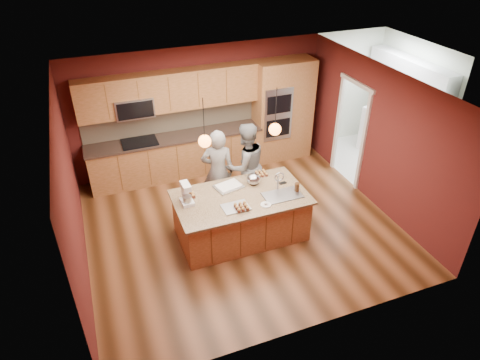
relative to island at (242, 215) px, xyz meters
name	(u,v)px	position (x,y,z in m)	size (l,w,h in m)	color
floor	(241,225)	(0.08, 0.25, -0.43)	(5.50, 5.50, 0.00)	#432610
ceiling	(241,86)	(0.08, 0.25, 2.27)	(5.50, 5.50, 0.00)	white
wall_back	(200,109)	(0.08, 2.75, 0.92)	(5.50, 5.50, 0.00)	#531A18
wall_front	(313,257)	(0.08, -2.25, 0.92)	(5.50, 5.50, 0.00)	#531A18
wall_left	(71,195)	(-2.67, 0.25, 0.92)	(5.00, 5.00, 0.00)	#531A18
wall_right	(376,137)	(2.83, 0.25, 0.92)	(5.00, 5.00, 0.00)	#531A18
cabinet_run	(173,134)	(-0.60, 2.50, 0.55)	(3.74, 0.64, 2.30)	brown
oven_column	(282,110)	(1.93, 2.45, 0.72)	(1.30, 0.62, 2.30)	brown
doorway_trim	(350,134)	(2.81, 1.05, 0.62)	(0.08, 1.11, 2.20)	silver
laundry_room	(410,77)	(4.43, 1.45, 1.52)	(2.60, 2.70, 2.70)	silver
pendant_left	(205,141)	(-0.61, 0.00, 1.57)	(0.20, 0.20, 0.80)	black
pendant_right	(275,129)	(0.57, 0.00, 1.57)	(0.20, 0.20, 0.80)	black
island	(242,215)	(0.00, 0.00, 0.00)	(2.28, 1.28, 1.22)	brown
person_left	(218,172)	(-0.13, 0.89, 0.42)	(0.62, 0.41, 1.70)	black
person_right	(246,166)	(0.42, 0.89, 0.43)	(0.84, 0.65, 1.73)	slate
stand_mixer	(186,195)	(-0.93, 0.14, 0.57)	(0.21, 0.29, 0.38)	white
sheet_cake	(229,186)	(-0.12, 0.34, 0.43)	(0.54, 0.45, 0.05)	silver
cooling_rack	(236,207)	(-0.21, -0.28, 0.42)	(0.44, 0.31, 0.02)	#A1A3A8
mixing_bowl	(253,179)	(0.34, 0.30, 0.51)	(0.25, 0.25, 0.21)	#AAADB1
plate	(266,205)	(0.28, -0.39, 0.42)	(0.18, 0.18, 0.01)	silver
tumbler	(297,187)	(0.95, -0.20, 0.49)	(0.08, 0.08, 0.16)	#3C2412
phone	(283,183)	(0.84, 0.12, 0.41)	(0.13, 0.07, 0.01)	black
cupcakes_left	(189,192)	(-0.82, 0.38, 0.45)	(0.17, 0.35, 0.08)	tan
cupcakes_rack	(242,207)	(-0.13, -0.35, 0.46)	(0.24, 0.24, 0.07)	tan
cupcakes_right	(261,173)	(0.59, 0.52, 0.44)	(0.21, 0.21, 0.06)	tan
washer	(401,143)	(4.28, 1.11, 0.11)	(0.67, 0.70, 1.09)	white
dryer	(380,129)	(4.26, 1.86, 0.11)	(0.68, 0.70, 1.09)	white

